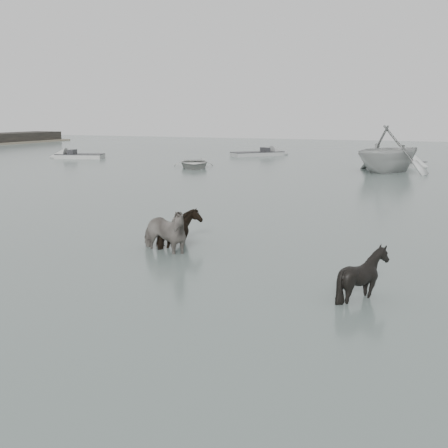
{
  "coord_description": "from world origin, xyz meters",
  "views": [
    {
      "loc": [
        5.36,
        -13.17,
        3.83
      ],
      "look_at": [
        -0.28,
        0.0,
        1.0
      ],
      "focal_mm": 45.0,
      "sensor_mm": 36.0,
      "label": 1
    }
  ],
  "objects_px": {
    "pony_pinto": "(163,223)",
    "pony_dark": "(180,222)",
    "pony_black": "(364,267)",
    "rowboat_lead": "(194,162)"
  },
  "relations": [
    {
      "from": "pony_dark",
      "to": "rowboat_lead",
      "type": "relative_size",
      "value": 0.33
    },
    {
      "from": "pony_pinto",
      "to": "pony_dark",
      "type": "xyz_separation_m",
      "value": [
        0.05,
        0.97,
        -0.14
      ]
    },
    {
      "from": "pony_pinto",
      "to": "pony_black",
      "type": "distance_m",
      "value": 6.11
    },
    {
      "from": "pony_dark",
      "to": "pony_black",
      "type": "distance_m",
      "value": 6.42
    },
    {
      "from": "pony_dark",
      "to": "pony_pinto",
      "type": "bearing_deg",
      "value": 159.94
    },
    {
      "from": "pony_pinto",
      "to": "pony_black",
      "type": "height_order",
      "value": "pony_pinto"
    },
    {
      "from": "pony_pinto",
      "to": "pony_dark",
      "type": "relative_size",
      "value": 1.43
    },
    {
      "from": "pony_dark",
      "to": "pony_black",
      "type": "relative_size",
      "value": 1.02
    },
    {
      "from": "pony_dark",
      "to": "rowboat_lead",
      "type": "bearing_deg",
      "value": 8.33
    },
    {
      "from": "rowboat_lead",
      "to": "pony_black",
      "type": "bearing_deg",
      "value": -83.28
    }
  ]
}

